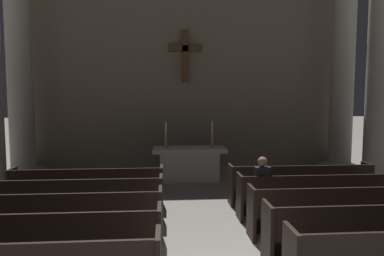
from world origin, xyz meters
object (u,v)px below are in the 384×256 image
object	(u,v)px
pew_right_row_5	(300,184)
pew_right_row_2	(374,231)
pew_right_row_3	(342,210)
pew_right_row_4	(318,195)
column_right_fourth	(342,79)
lone_worshipper	(261,186)
column_right_third	(381,75)
candlestick_right	(212,139)
altar	(189,163)
pew_left_row_2	(42,241)
column_left_fourth	(20,77)
candlestick_left	(166,139)
pew_left_row_4	(77,201)
pew_left_row_3	(63,218)
pew_left_row_5	(88,188)

from	to	relation	value
pew_right_row_5	pew_right_row_2	bearing A→B (deg)	-90.00
pew_right_row_3	pew_right_row_4	xyz separation A→B (m)	(0.00, 0.98, 0.00)
column_right_fourth	lone_worshipper	distance (m)	6.64
column_right_third	candlestick_right	distance (m)	5.11
altar	candlestick_right	xyz separation A→B (m)	(0.70, 0.00, 0.74)
pew_right_row_3	pew_left_row_2	bearing A→B (deg)	-168.78
column_left_fourth	candlestick_right	bearing A→B (deg)	-11.06
pew_left_row_2	pew_right_row_3	xyz separation A→B (m)	(4.96, 0.98, 0.00)
pew_right_row_2	candlestick_left	distance (m)	6.35
lone_worshipper	pew_left_row_4	bearing A→B (deg)	-179.41
pew_right_row_3	column_right_fourth	xyz separation A→B (m)	(2.86, 5.64, 2.68)
altar	pew_left_row_3	bearing A→B (deg)	-119.07
pew_left_row_4	candlestick_left	distance (m)	3.98
column_right_fourth	candlestick_right	size ratio (longest dim) A/B	8.22
pew_right_row_5	pew_right_row_3	bearing A→B (deg)	-90.00
pew_left_row_3	pew_right_row_2	world-z (taller)	same
column_left_fourth	altar	size ratio (longest dim) A/B	2.95
pew_left_row_4	lone_worshipper	xyz separation A→B (m)	(3.74, 0.04, 0.22)
column_right_third	column_left_fourth	size ratio (longest dim) A/B	1.00
lone_worshipper	pew_right_row_2	bearing A→B (deg)	-58.72
pew_left_row_2	candlestick_left	size ratio (longest dim) A/B	4.30
pew_right_row_5	altar	distance (m)	3.51
pew_left_row_3	candlestick_right	size ratio (longest dim) A/B	4.30
altar	candlestick_right	bearing A→B (deg)	0.00
pew_left_row_5	pew_right_row_2	world-z (taller)	same
candlestick_left	lone_worshipper	xyz separation A→B (m)	(1.96, -3.44, -0.58)
pew_left_row_4	altar	distance (m)	4.27
pew_left_row_2	pew_left_row_5	world-z (taller)	same
pew_right_row_3	pew_right_row_4	size ratio (longest dim) A/B	1.00
pew_right_row_3	pew_right_row_5	xyz separation A→B (m)	(0.00, 1.97, 0.00)
column_right_third	column_right_fourth	bearing A→B (deg)	90.00
pew_right_row_4	pew_right_row_5	xyz separation A→B (m)	(0.00, 0.98, 0.00)
pew_right_row_3	column_left_fourth	distance (m)	10.01
column_right_fourth	altar	distance (m)	6.07
pew_right_row_5	lone_worshipper	size ratio (longest dim) A/B	2.58
pew_right_row_2	pew_right_row_3	distance (m)	0.98
candlestick_right	lone_worshipper	xyz separation A→B (m)	(0.56, -3.44, -0.58)
pew_right_row_2	pew_right_row_5	bearing A→B (deg)	90.00
pew_right_row_3	candlestick_right	world-z (taller)	candlestick_right
column_right_third	column_right_fourth	size ratio (longest dim) A/B	1.00
column_right_fourth	lone_worshipper	bearing A→B (deg)	-131.46
pew_right_row_5	pew_left_row_3	bearing A→B (deg)	-158.35
pew_left_row_5	pew_right_row_3	xyz separation A→B (m)	(4.96, -1.97, 0.00)
pew_left_row_2	candlestick_left	bearing A→B (deg)	71.90
pew_left_row_3	altar	bearing A→B (deg)	60.93
pew_left_row_5	pew_right_row_2	size ratio (longest dim) A/B	1.00
pew_left_row_5	column_left_fourth	xyz separation A→B (m)	(-2.86, 3.67, 2.68)
pew_left_row_5	column_left_fourth	size ratio (longest dim) A/B	0.52
pew_right_row_4	lone_worshipper	bearing A→B (deg)	178.20
altar	pew_left_row_2	bearing A→B (deg)	-114.49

